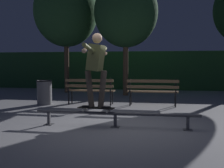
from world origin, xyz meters
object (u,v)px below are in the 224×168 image
object	(u,v)px
skateboard	(96,108)
trash_can	(44,92)
tree_far_left	(66,12)
park_bench_leftmost	(90,88)
park_bench_left_center	(153,89)
grind_rail	(115,116)
skateboarder	(96,64)
tree_behind_benches	(126,13)

from	to	relation	value
skateboard	trash_can	world-z (taller)	trash_can
skateboard	tree_far_left	bearing A→B (deg)	114.13
park_bench_leftmost	tree_far_left	bearing A→B (deg)	119.72
park_bench_left_center	tree_far_left	xyz separation A→B (m)	(-4.06, 3.56, 3.21)
grind_rail	trash_can	bearing A→B (deg)	135.24
skateboarder	tree_behind_benches	distance (m)	6.22
park_bench_leftmost	tree_far_left	distance (m)	5.21
tree_behind_benches	trash_can	bearing A→B (deg)	-127.24
grind_rail	park_bench_leftmost	world-z (taller)	park_bench_leftmost
tree_far_left	park_bench_leftmost	bearing A→B (deg)	-60.28
park_bench_left_center	skateboard	bearing A→B (deg)	-110.76
skateboarder	tree_far_left	distance (m)	7.57
skateboard	tree_behind_benches	distance (m)	6.60
grind_rail	tree_behind_benches	xyz separation A→B (m)	(-0.48, 5.84, 3.24)
skateboarder	trash_can	bearing A→B (deg)	130.73
skateboard	grind_rail	bearing A→B (deg)	0.00
trash_can	skateboard	bearing A→B (deg)	-49.30
tree_far_left	tree_behind_benches	bearing A→B (deg)	-13.88
tree_behind_benches	skateboard	bearing A→B (deg)	-89.36
skateboard	tree_behind_benches	size ratio (longest dim) A/B	0.16
park_bench_left_center	skateboarder	bearing A→B (deg)	-110.71
skateboarder	tree_behind_benches	xyz separation A→B (m)	(-0.07, 5.84, 2.16)
skateboarder	park_bench_leftmost	world-z (taller)	skateboarder
grind_rail	park_bench_left_center	world-z (taller)	park_bench_left_center
grind_rail	park_bench_left_center	xyz separation A→B (m)	(0.72, 2.98, 0.29)
skateboard	park_bench_left_center	bearing A→B (deg)	69.24
skateboard	tree_behind_benches	world-z (taller)	tree_behind_benches
tree_far_left	trash_can	world-z (taller)	tree_far_left
skateboarder	trash_can	size ratio (longest dim) A/B	1.95
park_bench_leftmost	tree_behind_benches	bearing A→B (deg)	73.77
grind_rail	tree_behind_benches	world-z (taller)	tree_behind_benches
trash_can	skateboarder	bearing A→B (deg)	-49.27
skateboard	park_bench_left_center	size ratio (longest dim) A/B	0.50
grind_rail	park_bench_leftmost	xyz separation A→B (m)	(-1.31, 2.98, 0.29)
grind_rail	trash_can	size ratio (longest dim) A/B	4.33
grind_rail	trash_can	world-z (taller)	trash_can
park_bench_leftmost	grind_rail	bearing A→B (deg)	-66.28
tree_behind_benches	park_bench_left_center	bearing A→B (deg)	-67.32
skateboarder	trash_can	xyz separation A→B (m)	(-2.39, 2.78, -0.92)
park_bench_leftmost	skateboard	bearing A→B (deg)	-73.25
tree_far_left	tree_behind_benches	distance (m)	2.96
park_bench_left_center	grind_rail	bearing A→B (deg)	-103.53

